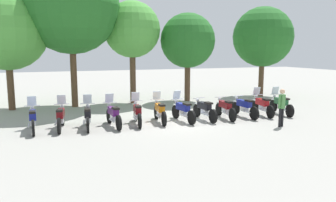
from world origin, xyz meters
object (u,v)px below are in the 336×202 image
at_px(motorcycle_10, 262,105).
at_px(tree_0, 7,30).
at_px(motorcycle_3, 113,115).
at_px(motorcycle_4, 137,113).
at_px(motorcycle_8, 225,108).
at_px(tree_2, 132,30).
at_px(motorcycle_5, 160,111).
at_px(motorcycle_6, 183,110).
at_px(motorcycle_1, 61,117).
at_px(motorcycle_11, 281,104).
at_px(motorcycle_0, 33,119).
at_px(tree_3, 188,41).
at_px(motorcycle_7, 204,109).
at_px(motorcycle_2, 88,116).
at_px(motorcycle_9, 244,107).
at_px(person_0, 282,105).
at_px(tree_4, 263,37).
at_px(tree_1, 71,6).

bearing_deg(motorcycle_10, tree_0, 70.35).
xyz_separation_m(motorcycle_3, motorcycle_4, (1.08, 0.06, 0.00)).
bearing_deg(motorcycle_8, tree_2, 30.68).
xyz_separation_m(motorcycle_5, motorcycle_6, (1.06, -0.19, 0.00)).
bearing_deg(motorcycle_3, motorcycle_1, 78.71).
bearing_deg(motorcycle_10, motorcycle_11, -88.43).
bearing_deg(motorcycle_0, tree_3, -61.81).
bearing_deg(motorcycle_11, motorcycle_10, 92.54).
relative_size(motorcycle_5, motorcycle_7, 1.00).
relative_size(motorcycle_2, motorcycle_6, 1.00).
bearing_deg(tree_3, motorcycle_9, -85.32).
relative_size(person_0, tree_2, 0.26).
xyz_separation_m(motorcycle_10, tree_3, (-1.55, 5.75, 3.32)).
bearing_deg(tree_4, motorcycle_9, -131.82).
bearing_deg(motorcycle_2, tree_4, -58.59).
distance_m(motorcycle_0, motorcycle_2, 2.16).
bearing_deg(tree_1, tree_0, 176.91).
height_order(motorcycle_8, motorcycle_9, same).
bearing_deg(tree_0, tree_2, 0.08).
bearing_deg(motorcycle_3, motorcycle_4, -90.16).
xyz_separation_m(motorcycle_8, tree_1, (-6.42, 6.04, 5.20)).
xyz_separation_m(motorcycle_8, tree_3, (0.59, 5.78, 3.33)).
xyz_separation_m(tree_3, tree_4, (5.77, 0.13, 0.32)).
bearing_deg(motorcycle_4, tree_1, 28.98).
relative_size(motorcycle_7, person_0, 1.34).
height_order(motorcycle_3, tree_3, tree_3).
bearing_deg(tree_2, motorcycle_5, -93.08).
xyz_separation_m(motorcycle_1, motorcycle_7, (6.42, -0.43, -0.01)).
distance_m(motorcycle_1, tree_2, 8.33).
bearing_deg(motorcycle_7, motorcycle_11, -94.19).
xyz_separation_m(motorcycle_2, tree_2, (3.53, 5.93, 3.95)).
bearing_deg(motorcycle_11, motorcycle_5, 95.13).
height_order(motorcycle_6, motorcycle_10, same).
distance_m(motorcycle_9, tree_0, 13.06).
bearing_deg(motorcycle_1, motorcycle_10, -84.64).
xyz_separation_m(motorcycle_1, motorcycle_8, (7.49, -0.51, -0.01)).
bearing_deg(motorcycle_4, motorcycle_7, -85.05).
distance_m(motorcycle_7, motorcycle_10, 3.22).
xyz_separation_m(motorcycle_0, motorcycle_9, (9.63, -0.53, -0.01)).
distance_m(motorcycle_5, motorcycle_10, 5.36).
relative_size(motorcycle_2, motorcycle_4, 1.00).
xyz_separation_m(motorcycle_6, tree_4, (8.51, 5.77, 3.64)).
height_order(motorcycle_9, tree_4, tree_4).
height_order(motorcycle_2, tree_4, tree_4).
xyz_separation_m(motorcycle_1, tree_0, (-2.28, 5.71, 3.80)).
height_order(motorcycle_7, tree_1, tree_1).
relative_size(motorcycle_0, motorcycle_1, 1.00).
distance_m(motorcycle_1, tree_3, 10.21).
xyz_separation_m(motorcycle_11, tree_4, (3.15, 5.99, 3.64)).
bearing_deg(motorcycle_6, motorcycle_4, 81.45).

